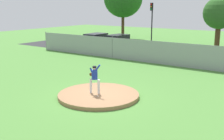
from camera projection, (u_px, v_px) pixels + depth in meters
ground_plane at (150, 75)px, 20.07m from camera, size 80.00×80.00×0.00m
asphalt_strip at (191, 58)px, 26.84m from camera, size 44.00×7.00×0.01m
pitchers_mound at (99, 95)px, 15.26m from camera, size 4.41×4.41×0.20m
pitcher_youth at (94, 77)px, 15.06m from camera, size 0.78×0.32×1.64m
baseball at (98, 96)px, 14.65m from camera, size 0.07×0.07×0.07m
chainlink_fence at (173, 54)px, 23.04m from camera, size 30.62×0.07×2.05m
parked_car_slate at (96, 41)px, 33.41m from camera, size 1.95×4.80×1.65m
parked_car_charcoal at (118, 42)px, 31.89m from camera, size 2.08×4.65×1.67m
traffic_cone_orange at (205, 56)px, 26.40m from camera, size 0.40×0.40×0.55m
traffic_light_near at (152, 17)px, 33.18m from camera, size 0.28×0.46×5.21m
tree_tall_centre at (219, 13)px, 32.13m from camera, size 3.69×3.69×5.89m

